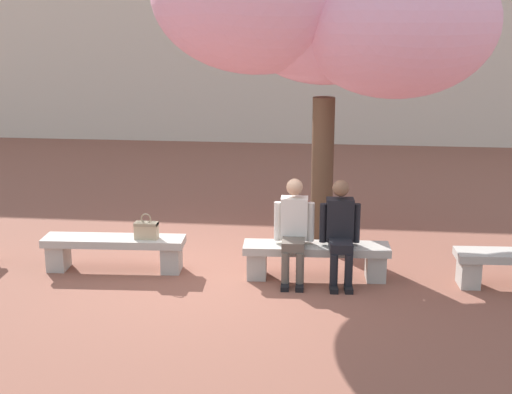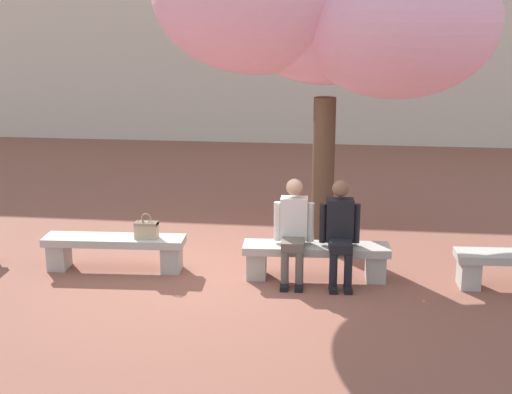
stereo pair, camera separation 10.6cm
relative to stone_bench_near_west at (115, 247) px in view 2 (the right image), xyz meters
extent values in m
plane|color=brown|center=(1.32, 0.00, -0.30)|extent=(100.00, 100.00, 0.00)
cube|color=beige|center=(1.32, 11.88, 3.25)|extent=(28.00, 4.00, 7.11)
cube|color=#ADA89E|center=(0.00, 0.00, 0.10)|extent=(1.87, 0.53, 0.10)
cube|color=#ADA89E|center=(-0.76, -0.04, -0.13)|extent=(0.26, 0.35, 0.35)
cube|color=#ADA89E|center=(0.76, 0.04, -0.13)|extent=(0.26, 0.35, 0.35)
cube|color=#ADA89E|center=(2.65, 0.00, 0.10)|extent=(1.87, 0.53, 0.10)
cube|color=#ADA89E|center=(1.89, -0.04, -0.13)|extent=(0.26, 0.35, 0.35)
cube|color=#ADA89E|center=(3.40, 0.04, -0.13)|extent=(0.26, 0.35, 0.35)
cube|color=#ADA89E|center=(4.54, -0.04, -0.13)|extent=(0.26, 0.35, 0.35)
cube|color=black|center=(2.29, -0.42, -0.27)|extent=(0.11, 0.22, 0.06)
cylinder|color=brown|center=(2.28, -0.36, -0.06)|extent=(0.10, 0.10, 0.42)
cube|color=black|center=(2.47, -0.42, -0.27)|extent=(0.11, 0.22, 0.06)
cylinder|color=brown|center=(2.46, -0.36, -0.06)|extent=(0.10, 0.10, 0.42)
cube|color=brown|center=(2.37, -0.18, 0.21)|extent=(0.29, 0.41, 0.12)
cube|color=silver|center=(2.36, 0.04, 0.48)|extent=(0.35, 0.23, 0.54)
sphere|color=tan|center=(2.36, 0.04, 0.88)|extent=(0.21, 0.21, 0.21)
cylinder|color=silver|center=(2.15, 0.01, 0.44)|extent=(0.09, 0.09, 0.50)
cylinder|color=silver|center=(2.57, 0.03, 0.44)|extent=(0.09, 0.09, 0.50)
cube|color=black|center=(2.88, -0.43, -0.27)|extent=(0.12, 0.23, 0.06)
cylinder|color=black|center=(2.88, -0.37, -0.06)|extent=(0.10, 0.10, 0.42)
cube|color=black|center=(3.06, -0.41, -0.27)|extent=(0.12, 0.23, 0.06)
cylinder|color=black|center=(3.06, -0.35, -0.06)|extent=(0.10, 0.10, 0.42)
cube|color=black|center=(2.95, -0.18, 0.21)|extent=(0.31, 0.42, 0.12)
cube|color=black|center=(2.94, 0.04, 0.48)|extent=(0.36, 0.25, 0.54)
sphere|color=brown|center=(2.94, 0.04, 0.88)|extent=(0.21, 0.21, 0.21)
cylinder|color=black|center=(2.73, 0.00, 0.44)|extent=(0.09, 0.09, 0.50)
cylinder|color=black|center=(3.15, 0.04, 0.44)|extent=(0.09, 0.09, 0.50)
cube|color=tan|center=(0.44, 0.00, 0.26)|extent=(0.30, 0.14, 0.22)
cube|color=gray|center=(0.44, 0.00, 0.35)|extent=(0.30, 0.15, 0.04)
torus|color=#807259|center=(0.44, 0.00, 0.42)|extent=(0.14, 0.02, 0.14)
cylinder|color=#473323|center=(2.67, 1.41, 0.77)|extent=(0.32, 0.32, 2.16)
ellipsoid|color=#EAA8C6|center=(2.67, 1.41, 2.98)|extent=(2.53, 2.28, 1.89)
ellipsoid|color=#EAA8C6|center=(3.60, 1.16, 2.89)|extent=(2.68, 2.93, 2.01)
camera|label=1|loc=(2.88, -8.63, 2.96)|focal=50.00mm
camera|label=2|loc=(2.98, -8.62, 2.96)|focal=50.00mm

